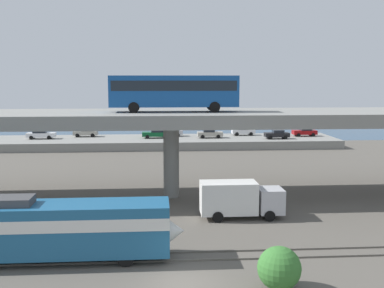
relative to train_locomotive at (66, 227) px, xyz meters
name	(u,v)px	position (x,y,z in m)	size (l,w,h in m)	color
ground_plane	(183,283)	(7.12, -4.00, -2.19)	(260.00, 260.00, 0.00)	#565149
rail_strip_near	(180,261)	(7.12, -0.73, -2.13)	(110.00, 0.12, 0.12)	#59544C
rail_strip_far	(179,252)	(7.12, 0.73, -2.13)	(110.00, 0.12, 0.12)	#59544C
train_locomotive	(66,227)	(0.00, 0.00, 0.00)	(15.38, 3.04, 4.18)	#1E5984
highway_overpass	(171,120)	(7.12, 16.00, 5.32)	(96.00, 10.32, 8.29)	gray
transit_bus_on_overpass	(174,90)	(7.39, 15.69, 8.15)	(12.00, 2.68, 3.40)	#14478C
service_truck_west	(239,199)	(12.45, 8.43, -0.56)	(6.80, 2.46, 3.04)	#B7B7BC
pier_parking_lot	(165,142)	(7.12, 51.00, -1.51)	(57.72, 11.73, 1.37)	gray
parked_car_0	(41,134)	(-13.47, 51.37, -0.05)	(4.64, 1.87, 1.50)	silver
parked_car_1	(243,131)	(20.95, 53.90, -0.05)	(4.03, 1.91, 1.50)	silver
parked_car_2	(210,133)	(14.69, 50.68, -0.05)	(4.24, 1.98, 1.50)	#9E998C
parked_car_3	(277,134)	(25.75, 48.62, -0.05)	(4.06, 1.84, 1.50)	black
parked_car_4	(170,132)	(8.00, 53.47, -0.05)	(4.57, 1.95, 1.50)	#B7B7BC
parked_car_5	(305,132)	(31.46, 51.87, -0.05)	(4.12, 1.89, 1.50)	maroon
parked_car_6	(156,134)	(5.67, 51.06, -0.05)	(4.64, 1.91, 1.50)	#0C4C26
parked_car_7	(86,132)	(-6.46, 53.84, -0.05)	(4.13, 1.82, 1.50)	#9E998C
harbor_water	(163,131)	(7.12, 74.00, -2.19)	(140.00, 36.00, 0.01)	navy
shrub_right	(279,268)	(12.34, -5.14, -0.99)	(2.41, 2.41, 2.41)	#36722F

